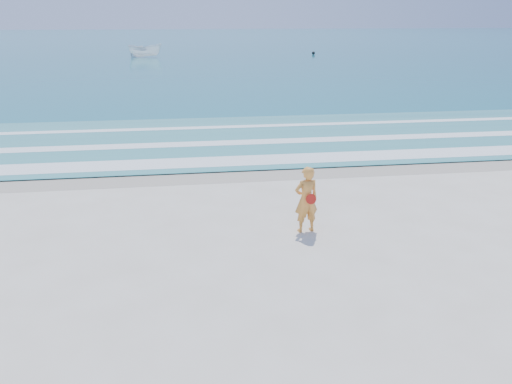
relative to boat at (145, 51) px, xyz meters
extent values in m
plane|color=silver|center=(6.38, -61.69, -0.91)|extent=(400.00, 400.00, 0.00)
cube|color=#B2A893|center=(6.38, -52.69, -0.90)|extent=(400.00, 2.40, 0.00)
cube|color=#19727F|center=(6.38, 43.31, -0.89)|extent=(400.00, 190.00, 0.04)
cube|color=#59B7AD|center=(6.38, -47.69, -0.86)|extent=(400.00, 10.00, 0.01)
cube|color=white|center=(6.38, -51.39, -0.85)|extent=(400.00, 1.40, 0.01)
cube|color=white|center=(6.38, -48.49, -0.85)|extent=(400.00, 0.90, 0.01)
cube|color=white|center=(6.38, -45.19, -0.85)|extent=(400.00, 0.60, 0.01)
imported|color=white|center=(0.00, 0.00, 0.00)|extent=(4.69, 2.37, 1.73)
sphere|color=black|center=(23.27, 1.40, -0.64)|extent=(0.45, 0.45, 0.45)
imported|color=orange|center=(7.88, -58.11, -0.02)|extent=(0.71, 0.53, 1.76)
cylinder|color=red|center=(7.96, -58.29, 0.05)|extent=(0.27, 0.08, 0.27)
camera|label=1|loc=(4.91, -69.79, 4.44)|focal=35.00mm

